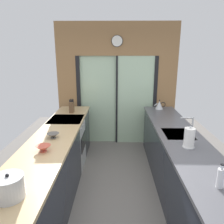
# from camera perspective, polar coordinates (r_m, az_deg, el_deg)

# --- Properties ---
(ground_plane) EXTENTS (5.04, 7.60, 0.02)m
(ground_plane) POSITION_cam_1_polar(r_m,az_deg,el_deg) (3.70, 1.27, -18.86)
(ground_plane) COLOR slate
(back_wall_unit) EXTENTS (2.64, 0.12, 2.70)m
(back_wall_unit) POSITION_cam_1_polar(r_m,az_deg,el_deg) (4.89, 1.27, 8.90)
(back_wall_unit) COLOR olive
(back_wall_unit) RESTS_ON ground_plane
(left_counter_run) EXTENTS (0.62, 3.80, 0.92)m
(left_counter_run) POSITION_cam_1_polar(r_m,az_deg,el_deg) (3.18, -15.94, -15.69)
(left_counter_run) COLOR #1E232D
(left_counter_run) RESTS_ON ground_plane
(right_counter_run) EXTENTS (0.62, 3.80, 0.92)m
(right_counter_run) POSITION_cam_1_polar(r_m,az_deg,el_deg) (3.33, 17.71, -14.31)
(right_counter_run) COLOR #1E232D
(right_counter_run) RESTS_ON ground_plane
(sink_faucet) EXTENTS (0.19, 0.02, 0.25)m
(sink_faucet) POSITION_cam_1_polar(r_m,az_deg,el_deg) (3.35, 19.79, -2.65)
(sink_faucet) COLOR #B7BABC
(sink_faucet) RESTS_ON right_counter_run
(oven_range) EXTENTS (0.60, 0.60, 0.92)m
(oven_range) POSITION_cam_1_polar(r_m,az_deg,el_deg) (4.14, -11.52, -7.94)
(oven_range) COLOR #B7BABC
(oven_range) RESTS_ON ground_plane
(mixing_bowl_near) EXTENTS (0.18, 0.18, 0.08)m
(mixing_bowl_near) POSITION_cam_1_polar(r_m,az_deg,el_deg) (2.77, -17.52, -9.04)
(mixing_bowl_near) COLOR #BC4C38
(mixing_bowl_near) RESTS_ON left_counter_run
(mixing_bowl_far) EXTENTS (0.17, 0.17, 0.07)m
(mixing_bowl_far) POSITION_cam_1_polar(r_m,az_deg,el_deg) (3.14, -15.13, -5.95)
(mixing_bowl_far) COLOR #514C47
(mixing_bowl_far) RESTS_ON left_counter_run
(knife_block) EXTENTS (0.09, 0.14, 0.28)m
(knife_block) POSITION_cam_1_polar(r_m,az_deg,el_deg) (4.36, -10.49, 1.27)
(knife_block) COLOR brown
(knife_block) RESTS_ON left_counter_run
(stock_pot) EXTENTS (0.25, 0.25, 0.22)m
(stock_pot) POSITION_cam_1_polar(r_m,az_deg,el_deg) (2.05, -25.39, -17.33)
(stock_pot) COLOR #B7BABC
(stock_pot) RESTS_ON left_counter_run
(kettle) EXTENTS (0.24, 0.16, 0.20)m
(kettle) POSITION_cam_1_polar(r_m,az_deg,el_deg) (4.67, 12.27, 1.81)
(kettle) COLOR #B7BABC
(kettle) RESTS_ON right_counter_run
(soap_bottle_far) EXTENTS (0.06, 0.06, 0.23)m
(soap_bottle_far) POSITION_cam_1_polar(r_m,az_deg,el_deg) (2.20, 26.47, -15.12)
(soap_bottle_far) COLOR silver
(soap_bottle_far) RESTS_ON right_counter_run
(paper_towel_roll) EXTENTS (0.15, 0.15, 0.28)m
(paper_towel_roll) POSITION_cam_1_polar(r_m,az_deg,el_deg) (2.89, 19.53, -6.42)
(paper_towel_roll) COLOR #B7BABC
(paper_towel_roll) RESTS_ON right_counter_run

